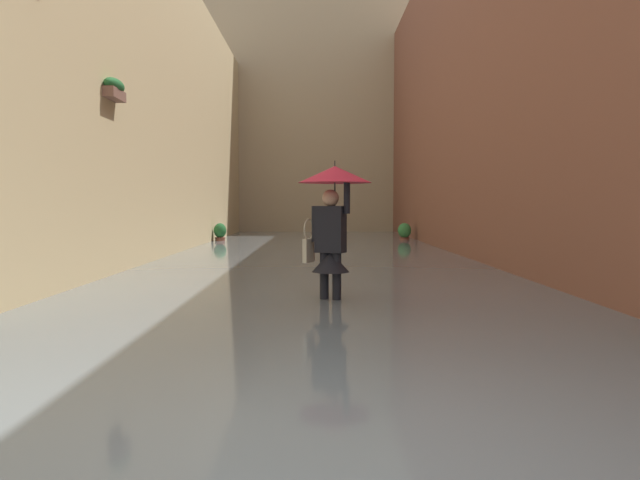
% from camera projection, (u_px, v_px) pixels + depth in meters
% --- Properties ---
extents(ground_plane, '(64.02, 64.02, 0.00)m').
position_uv_depth(ground_plane, '(315.00, 261.00, 15.81)').
color(ground_plane, gray).
extents(flood_water, '(8.05, 31.61, 0.20)m').
position_uv_depth(flood_water, '(315.00, 257.00, 15.81)').
color(flood_water, slate).
rests_on(flood_water, ground_plane).
extents(building_facade_left, '(2.04, 29.61, 9.39)m').
position_uv_depth(building_facade_left, '(491.00, 79.00, 15.56)').
color(building_facade_left, brown).
rests_on(building_facade_left, ground_plane).
extents(building_facade_right, '(2.04, 29.61, 8.01)m').
position_uv_depth(building_facade_right, '(139.00, 106.00, 15.56)').
color(building_facade_right, tan).
rests_on(building_facade_right, ground_plane).
extents(building_facade_far, '(10.85, 1.80, 12.53)m').
position_uv_depth(building_facade_far, '(316.00, 105.00, 29.13)').
color(building_facade_far, tan).
rests_on(building_facade_far, ground_plane).
extents(person_wading, '(0.97, 0.97, 2.04)m').
position_uv_depth(person_wading, '(332.00, 208.00, 8.03)').
color(person_wading, '#4C4233').
rests_on(person_wading, ground_plane).
extents(potted_plant_far_left, '(0.48, 0.48, 0.81)m').
position_uv_depth(potted_plant_far_left, '(404.00, 233.00, 21.79)').
color(potted_plant_far_left, brown).
rests_on(potted_plant_far_left, ground_plane).
extents(potted_plant_near_right, '(0.44, 0.44, 0.82)m').
position_uv_depth(potted_plant_near_right, '(220.00, 234.00, 21.36)').
color(potted_plant_near_right, brown).
rests_on(potted_plant_near_right, ground_plane).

